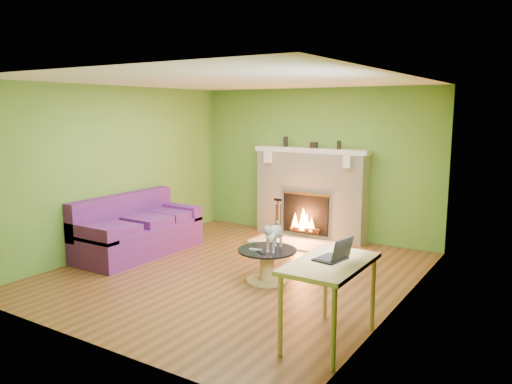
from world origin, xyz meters
TOP-DOWN VIEW (x-y plane):
  - floor at (0.00, 0.00)m, footprint 5.00×5.00m
  - ceiling at (0.00, 0.00)m, footprint 5.00×5.00m
  - wall_back at (0.00, 2.50)m, footprint 5.00×0.00m
  - wall_front at (0.00, -2.50)m, footprint 5.00×0.00m
  - wall_left at (-2.25, 0.00)m, footprint 0.00×5.00m
  - wall_right at (2.25, 0.00)m, footprint 0.00×5.00m
  - window_frame at (2.24, -0.90)m, footprint 0.00×1.20m
  - window_pane at (2.23, -0.90)m, footprint 0.00×1.06m
  - fireplace at (0.00, 2.32)m, footprint 2.10×0.46m
  - hearth at (0.00, 1.80)m, footprint 1.50×0.75m
  - mantel at (0.00, 2.30)m, footprint 2.10×0.28m
  - sofa at (-1.86, -0.04)m, footprint 0.92×2.03m
  - coffee_table at (0.56, -0.08)m, footprint 0.77×0.77m
  - desk at (1.95, -1.23)m, footprint 0.63×1.09m
  - cat at (0.64, -0.03)m, footprint 0.33×0.63m
  - remote_silver at (0.46, -0.20)m, footprint 0.18×0.07m
  - remote_black at (0.58, -0.26)m, footprint 0.16×0.12m
  - laptop at (1.93, -1.18)m, footprint 0.32×0.35m
  - fire_tools at (-0.45, 1.95)m, footprint 0.18×0.18m
  - mantel_vase_left at (-0.51, 2.33)m, footprint 0.08×0.08m
  - mantel_vase_right at (0.50, 2.33)m, footprint 0.07×0.07m
  - mantel_box at (0.04, 2.33)m, footprint 0.12×0.08m

SIDE VIEW (x-z plane):
  - floor at x=0.00m, z-range 0.00..0.00m
  - hearth at x=0.00m, z-range 0.00..0.03m
  - coffee_table at x=0.56m, z-range 0.03..0.47m
  - sofa at x=-1.86m, z-range -0.10..0.81m
  - fire_tools at x=-0.45m, z-range 0.03..0.71m
  - remote_black at x=0.58m, z-range 0.44..0.45m
  - remote_silver at x=0.46m, z-range 0.44..0.45m
  - cat at x=0.64m, z-range 0.44..0.81m
  - desk at x=1.95m, z-range 0.31..1.12m
  - fireplace at x=0.00m, z-range -0.02..1.56m
  - laptop at x=1.93m, z-range 0.81..1.04m
  - wall_back at x=0.00m, z-range -1.20..3.80m
  - wall_front at x=0.00m, z-range -1.20..3.80m
  - wall_left at x=-2.25m, z-range -1.20..3.80m
  - wall_right at x=2.25m, z-range -1.20..3.80m
  - mantel at x=0.00m, z-range 1.50..1.58m
  - window_frame at x=2.24m, z-range 0.95..2.15m
  - window_pane at x=2.23m, z-range 1.02..2.08m
  - mantel_box at x=0.04m, z-range 1.58..1.68m
  - mantel_vase_right at x=0.50m, z-range 1.58..1.72m
  - mantel_vase_left at x=-0.51m, z-range 1.58..1.76m
  - ceiling at x=0.00m, z-range 2.60..2.60m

